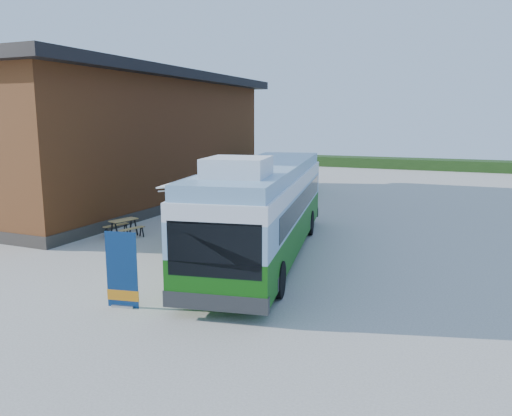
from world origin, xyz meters
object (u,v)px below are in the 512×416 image
at_px(person_b, 227,194).
at_px(slurry_tanker, 281,172).
at_px(person_a, 246,197).
at_px(banner, 122,277).
at_px(picnic_table, 124,224).
at_px(bus, 265,206).

xyz_separation_m(person_b, slurry_tanker, (0.48, 7.30, 0.49)).
relative_size(person_a, person_b, 0.97).
bearing_deg(banner, picnic_table, 116.85).
xyz_separation_m(banner, slurry_tanker, (-3.52, 21.55, 0.49)).
xyz_separation_m(bus, picnic_table, (-6.56, 0.42, -1.28)).
bearing_deg(person_b, banner, 27.08).
bearing_deg(person_b, picnic_table, 4.10).
bearing_deg(banner, person_b, 94.98).
bearing_deg(picnic_table, banner, -37.48).
bearing_deg(bus, picnic_table, 165.66).
bearing_deg(picnic_table, person_b, 97.67).
distance_m(bus, picnic_table, 6.70).
xyz_separation_m(picnic_table, person_a, (2.32, 7.42, 0.24)).
height_order(person_a, slurry_tanker, slurry_tanker).
relative_size(banner, person_a, 1.27).
xyz_separation_m(picnic_table, slurry_tanker, (1.47, 15.05, 0.76)).
bearing_deg(bus, person_a, 107.75).
bearing_deg(slurry_tanker, banner, -56.75).
bearing_deg(person_a, bus, -99.43).
relative_size(bus, person_b, 7.75).
bearing_deg(person_b, slurry_tanker, -172.35).
height_order(bus, picnic_table, bus).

